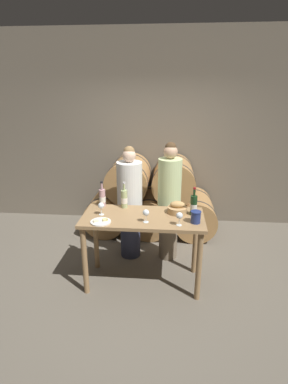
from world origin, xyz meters
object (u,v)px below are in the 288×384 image
cheese_plate (101,222)px  wine_bottle_red (194,205)px  person_left (130,203)px  wine_bottle_rose (102,198)px  bread_basket (177,208)px  tasting_table (143,227)px  wine_glass_left (146,213)px  wine_bottle_white (124,199)px  wine_glass_far_left (101,206)px  person_right (169,202)px  wine_glass_center (179,216)px  blue_crock (196,217)px

cheese_plate → wine_bottle_red: bearing=16.3°
person_left → wine_bottle_rose: person_left is taller
wine_bottle_red → bread_basket: 0.20m
cheese_plate → person_left: bearing=75.6°
tasting_table → wine_bottle_red: wine_bottle_red is taller
wine_glass_left → cheese_plate: bearing=-174.3°
wine_bottle_rose → wine_bottle_white: bearing=-3.9°
wine_bottle_red → wine_bottle_rose: size_ratio=1.05×
cheese_plate → wine_glass_far_left: size_ratio=1.51×
person_right → wine_glass_center: bearing=-82.2°
person_left → wine_bottle_white: 0.42m
tasting_table → person_right: size_ratio=0.86×
wine_bottle_white → blue_crock: wine_bottle_white is taller
wine_glass_center → wine_bottle_white: bearing=145.6°
person_right → blue_crock: person_right is taller
bread_basket → wine_glass_far_left: 0.89m
wine_bottle_rose → wine_glass_center: (0.94, -0.47, -0.00)m
person_right → wine_bottle_red: size_ratio=4.86×
wine_bottle_rose → blue_crock: size_ratio=2.38×
bread_basket → cheese_plate: size_ratio=1.00×
person_right → wine_bottle_white: (-0.55, -0.37, 0.16)m
wine_bottle_white → person_left: bearing=87.4°
person_right → wine_bottle_rose: bearing=-157.1°
bread_basket → person_left: bearing=142.4°
tasting_table → wine_bottle_white: (-0.25, 0.25, 0.26)m
bread_basket → wine_glass_left: size_ratio=1.51×
blue_crock → wine_glass_far_left: (-1.08, 0.12, 0.04)m
person_left → wine_bottle_red: bearing=-32.8°
wine_glass_center → cheese_plate: bearing=-179.9°
tasting_table → cheese_plate: size_ratio=6.20×
person_left → person_right: 0.54m
tasting_table → person_left: bearing=111.0°
wine_bottle_red → cheese_plate: bearing=-163.7°
bread_basket → wine_glass_far_left: (-0.88, -0.13, 0.05)m
tasting_table → wine_bottle_rose: (-0.53, 0.27, 0.25)m
person_left → wine_glass_center: person_left is taller
cheese_plate → wine_glass_far_left: wine_glass_far_left is taller
cheese_plate → wine_glass_far_left: 0.23m
person_left → blue_crock: 1.12m
person_left → wine_bottle_rose: size_ratio=4.92×
wine_bottle_rose → wine_glass_far_left: size_ratio=2.14×
tasting_table → wine_bottle_red: (0.58, 0.09, 0.26)m
wine_glass_left → wine_bottle_rose: bearing=143.7°
wine_bottle_white → wine_bottle_rose: (-0.28, 0.02, -0.00)m
wine_bottle_rose → bread_basket: (0.93, -0.14, -0.06)m
wine_bottle_red → bread_basket: (-0.18, 0.04, -0.06)m
wine_glass_far_left → wine_glass_center: bearing=-12.8°
blue_crock → wine_glass_center: (-0.18, -0.08, 0.04)m
wine_bottle_red → wine_bottle_white: bearing=169.3°
cheese_plate → wine_glass_left: bearing=5.7°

